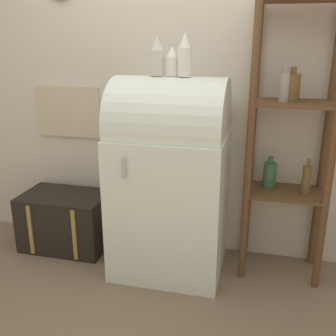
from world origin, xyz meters
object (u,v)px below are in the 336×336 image
(refrigerator, at_px, (170,175))
(vase_left, at_px, (157,57))
(suitcase_trunk, at_px, (66,220))
(vase_right, at_px, (185,56))
(vase_center, at_px, (172,62))

(refrigerator, distance_m, vase_left, 0.80)
(refrigerator, height_order, suitcase_trunk, refrigerator)
(suitcase_trunk, height_order, vase_right, vase_right)
(refrigerator, distance_m, suitcase_trunk, 1.02)
(vase_left, distance_m, vase_center, 0.10)
(vase_left, bearing_deg, vase_right, -2.26)
(vase_center, distance_m, vase_right, 0.10)
(vase_left, height_order, vase_right, vase_right)
(refrigerator, bearing_deg, vase_right, -7.31)
(suitcase_trunk, distance_m, vase_center, 1.55)
(suitcase_trunk, relative_size, vase_right, 2.48)
(refrigerator, height_order, vase_right, vase_right)
(refrigerator, relative_size, vase_right, 5.16)
(suitcase_trunk, bearing_deg, vase_right, -5.37)
(vase_right, bearing_deg, vase_center, 162.25)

